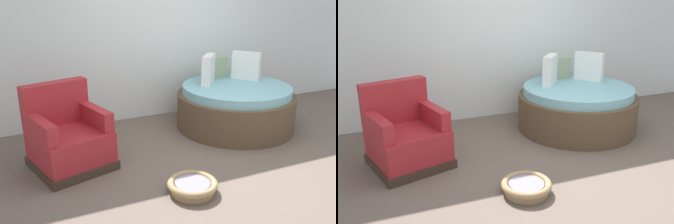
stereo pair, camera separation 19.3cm
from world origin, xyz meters
The scene contains 5 objects.
ground_plane centered at (0.00, 0.00, -0.01)m, with size 8.00×8.00×0.02m, color #66564C.
back_wall centered at (0.00, 2.05, 1.58)m, with size 8.00×0.12×3.16m, color silver.
round_daybed centered at (0.80, 1.05, 0.32)m, with size 1.68×1.68×1.04m.
red_armchair centered at (-1.62, 0.76, 0.33)m, with size 0.99×0.99×0.94m.
pet_basket centered at (-0.61, -0.34, 0.07)m, with size 0.51×0.51×0.13m.
Camera 2 is at (-1.96, -3.28, 1.98)m, focal length 39.36 mm.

